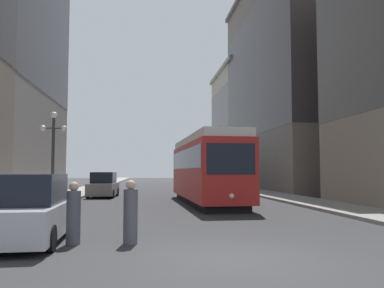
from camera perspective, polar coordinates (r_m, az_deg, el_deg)
name	(u,v)px	position (r m, az deg, el deg)	size (l,w,h in m)	color
ground_plane	(232,259)	(9.07, 5.77, -15.99)	(200.00, 200.00, 0.00)	#303033
sidewalk_left	(97,186)	(49.05, -13.39, -5.90)	(2.82, 120.00, 0.15)	gray
sidewalk_right	(224,186)	(49.63, 4.66, -5.97)	(2.82, 120.00, 0.15)	gray
streetcar	(206,168)	(23.71, 2.00, -3.40)	(3.04, 12.45, 3.89)	black
transit_bus	(211,171)	(40.17, 2.74, -3.81)	(2.84, 12.57, 3.45)	black
parked_car_left_near	(103,186)	(29.90, -12.54, -5.82)	(2.05, 4.35, 1.82)	black
parked_car_left_mid	(29,211)	(11.62, -22.33, -8.84)	(1.99, 4.36, 1.82)	black
pedestrian_crossing_near	(73,215)	(11.00, -16.58, -9.72)	(0.36, 0.36, 1.62)	#4C4C56
pedestrian_crossing_far	(131,214)	(10.78, -8.78, -9.85)	(0.37, 0.37, 1.67)	#4C4C56
lamp_post_left_near	(53,142)	(22.76, -19.22, 0.21)	(1.41, 0.36, 4.96)	#333338
building_right_corner	(321,80)	(46.13, 17.99, 8.66)	(16.30, 24.36, 22.86)	slate
building_right_far	(268,126)	(61.92, 10.87, 2.60)	(15.48, 16.47, 17.16)	#B2A893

